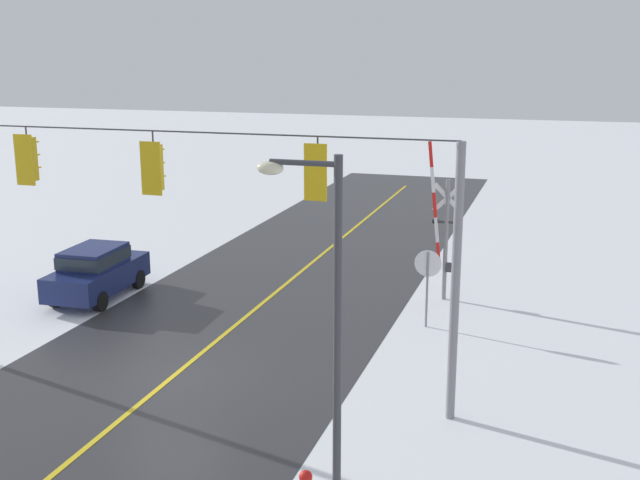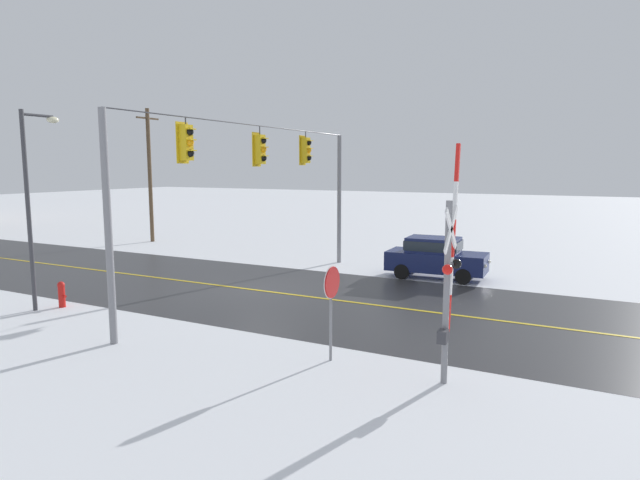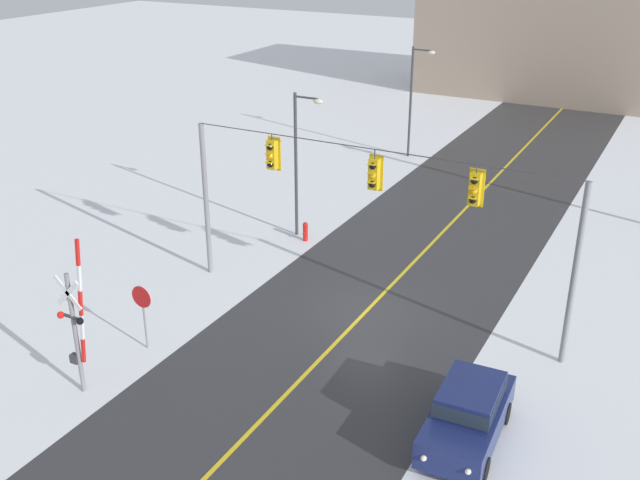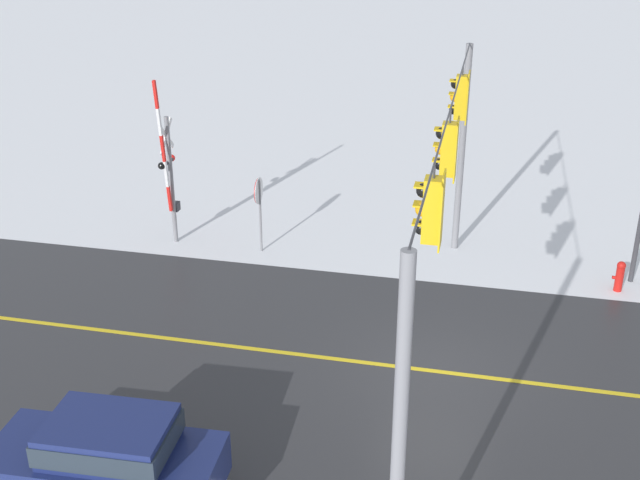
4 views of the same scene
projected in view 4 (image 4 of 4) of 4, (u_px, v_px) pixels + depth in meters
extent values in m
plane|color=white|center=(433.00, 371.00, 18.04)|extent=(160.00, 160.00, 0.00)
cylinder|color=gray|center=(462.00, 151.00, 23.02)|extent=(0.20, 0.20, 6.20)
cylinder|color=gray|center=(398.00, 460.00, 10.54)|extent=(0.20, 0.20, 6.20)
cylinder|color=#38383D|center=(452.00, 105.00, 15.52)|extent=(14.00, 0.04, 0.04)
cylinder|color=#38383D|center=(463.00, 71.00, 19.03)|extent=(0.04, 0.04, 0.23)
cube|color=gold|center=(461.00, 97.00, 19.30)|extent=(0.34, 0.28, 1.08)
cube|color=gold|center=(468.00, 98.00, 19.26)|extent=(0.52, 0.03, 1.26)
sphere|color=black|center=(456.00, 84.00, 19.20)|extent=(0.24, 0.24, 0.24)
cube|color=gold|center=(453.00, 80.00, 19.18)|extent=(0.26, 0.16, 0.03)
sphere|color=#F99E0F|center=(455.00, 97.00, 19.33)|extent=(0.24, 0.24, 0.24)
cube|color=gold|center=(452.00, 93.00, 19.31)|extent=(0.26, 0.16, 0.03)
sphere|color=black|center=(454.00, 110.00, 19.46)|extent=(0.24, 0.24, 0.24)
cube|color=gold|center=(451.00, 106.00, 19.44)|extent=(0.26, 0.16, 0.03)
cylinder|color=#38383D|center=(451.00, 115.00, 15.46)|extent=(0.04, 0.04, 0.32)
cube|color=gold|center=(448.00, 149.00, 15.74)|extent=(0.34, 0.28, 1.08)
cube|color=gold|center=(456.00, 150.00, 15.71)|extent=(0.52, 0.03, 1.26)
sphere|color=black|center=(442.00, 133.00, 15.64)|extent=(0.24, 0.24, 0.24)
cube|color=gold|center=(438.00, 129.00, 15.62)|extent=(0.26, 0.16, 0.03)
sphere|color=#F99E0F|center=(441.00, 149.00, 15.77)|extent=(0.24, 0.24, 0.24)
cube|color=gold|center=(437.00, 145.00, 15.75)|extent=(0.26, 0.16, 0.03)
sphere|color=black|center=(440.00, 164.00, 15.90)|extent=(0.24, 0.24, 0.24)
cube|color=gold|center=(436.00, 160.00, 15.88)|extent=(0.26, 0.16, 0.03)
cylinder|color=#38383D|center=(434.00, 170.00, 12.33)|extent=(0.04, 0.04, 0.26)
cube|color=gold|center=(432.00, 210.00, 12.61)|extent=(0.34, 0.28, 1.08)
cube|color=gold|center=(442.00, 211.00, 12.57)|extent=(0.52, 0.03, 1.26)
sphere|color=black|center=(423.00, 191.00, 12.51)|extent=(0.24, 0.24, 0.24)
cube|color=gold|center=(419.00, 185.00, 12.49)|extent=(0.26, 0.16, 0.03)
sphere|color=#F99E0F|center=(422.00, 209.00, 12.64)|extent=(0.24, 0.24, 0.24)
cube|color=gold|center=(418.00, 204.00, 12.62)|extent=(0.26, 0.16, 0.03)
sphere|color=black|center=(421.00, 228.00, 12.77)|extent=(0.24, 0.24, 0.24)
cube|color=gold|center=(417.00, 222.00, 12.75)|extent=(0.26, 0.16, 0.03)
cylinder|color=gray|center=(260.00, 216.00, 23.59)|extent=(0.07, 0.07, 2.30)
cylinder|color=#B71414|center=(258.00, 191.00, 23.27)|extent=(0.76, 0.03, 0.76)
cylinder|color=white|center=(259.00, 191.00, 23.27)|extent=(0.80, 0.02, 0.80)
cylinder|color=gray|center=(171.00, 181.00, 23.90)|extent=(0.14, 0.14, 4.00)
cube|color=white|center=(166.00, 136.00, 23.35)|extent=(0.98, 0.04, 0.98)
cube|color=white|center=(166.00, 136.00, 23.35)|extent=(0.98, 0.04, 0.98)
cube|color=#38383D|center=(168.00, 162.00, 23.67)|extent=(0.80, 0.06, 0.08)
sphere|color=red|center=(172.00, 158.00, 24.02)|extent=(0.22, 0.22, 0.22)
sphere|color=black|center=(162.00, 166.00, 23.34)|extent=(0.22, 0.22, 0.22)
cube|color=red|center=(170.00, 199.00, 23.90)|extent=(0.19, 0.08, 0.83)
cube|color=white|center=(166.00, 174.00, 23.49)|extent=(0.19, 0.08, 0.83)
cube|color=red|center=(163.00, 148.00, 23.08)|extent=(0.19, 0.08, 0.83)
cube|color=white|center=(159.00, 122.00, 22.66)|extent=(0.19, 0.08, 0.83)
cube|color=red|center=(156.00, 95.00, 22.25)|extent=(0.19, 0.08, 0.83)
cube|color=#38383D|center=(176.00, 206.00, 24.43)|extent=(0.28, 0.20, 0.28)
cube|color=navy|center=(105.00, 468.00, 13.95)|extent=(1.95, 4.18, 0.80)
cube|color=navy|center=(109.00, 437.00, 13.64)|extent=(1.60, 2.20, 0.64)
cube|color=#232D38|center=(109.00, 437.00, 13.64)|extent=(1.64, 2.28, 0.40)
sphere|color=#EFEACC|center=(14.00, 433.00, 14.77)|extent=(0.16, 0.16, 0.16)
cylinder|color=black|center=(63.00, 449.00, 15.03)|extent=(0.25, 0.65, 0.64)
cylinder|color=black|center=(190.00, 465.00, 14.63)|extent=(0.25, 0.65, 0.64)
cylinder|color=red|center=(619.00, 279.00, 21.53)|extent=(0.22, 0.22, 0.70)
sphere|color=red|center=(621.00, 266.00, 21.36)|extent=(0.24, 0.24, 0.24)
cylinder|color=red|center=(614.00, 277.00, 21.54)|extent=(0.09, 0.10, 0.09)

